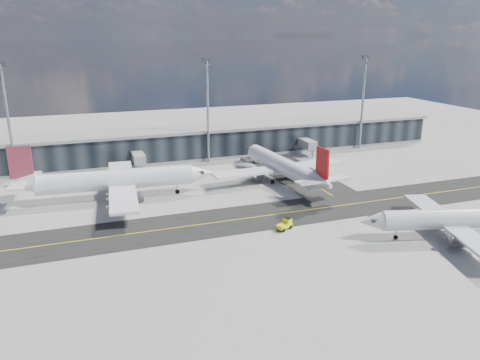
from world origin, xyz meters
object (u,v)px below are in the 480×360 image
(airliner_af, at_px, (113,180))
(baggage_tug, at_px, (285,224))
(service_van, at_px, (251,159))
(airliner_near, at_px, (459,219))
(airliner_redtail, at_px, (283,166))

(airliner_af, xyz_separation_m, baggage_tug, (28.23, -28.02, -3.33))
(baggage_tug, distance_m, service_van, 48.86)
(airliner_af, bearing_deg, baggage_tug, 49.78)
(airliner_af, distance_m, service_van, 44.42)
(airliner_near, relative_size, service_van, 5.73)
(airliner_af, height_order, service_van, airliner_af)
(airliner_redtail, bearing_deg, airliner_near, -73.47)
(airliner_af, height_order, baggage_tug, airliner_af)
(airliner_af, height_order, airliner_near, airliner_af)
(airliner_redtail, distance_m, baggage_tug, 29.61)
(baggage_tug, bearing_deg, airliner_redtail, 128.79)
(baggage_tug, relative_size, service_van, 0.57)
(airliner_af, xyz_separation_m, airliner_near, (55.55, -41.74, -0.81))
(airliner_af, relative_size, service_van, 7.16)
(airliner_af, distance_m, airliner_redtail, 40.16)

